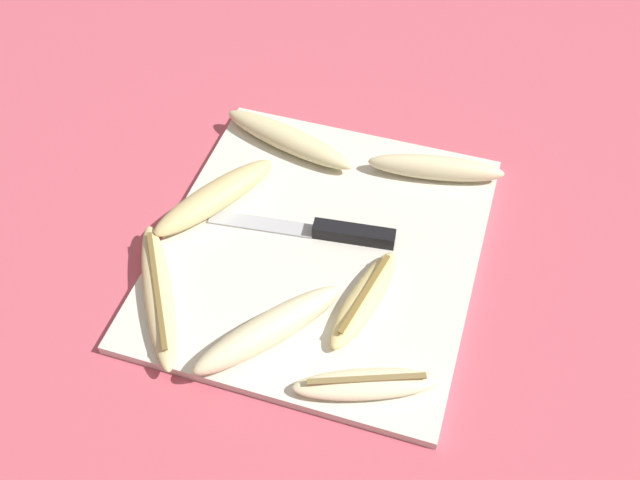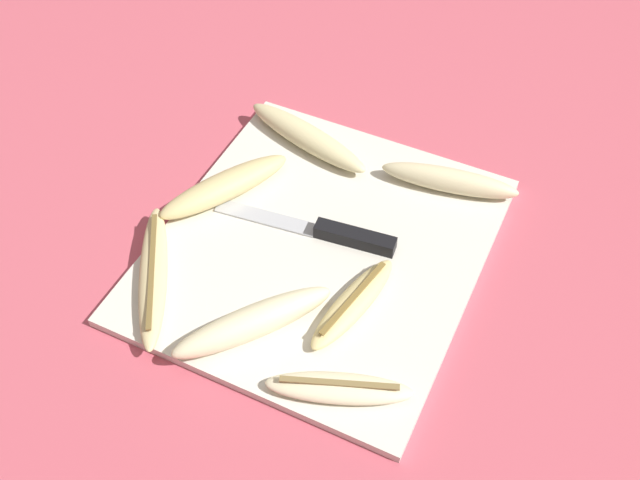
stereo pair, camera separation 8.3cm
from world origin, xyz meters
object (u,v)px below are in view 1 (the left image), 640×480
(knife, at_px, (336,232))
(banana_spotted_left, at_px, (215,197))
(banana_mellow_near, at_px, (158,294))
(banana_golden_short, at_px, (364,299))
(banana_bright_far, at_px, (366,384))
(banana_cream_curved, at_px, (436,168))
(banana_soft_right, at_px, (289,139))
(banana_pale_long, at_px, (270,329))

(knife, height_order, banana_spotted_left, banana_spotted_left)
(banana_mellow_near, distance_m, banana_golden_short, 0.23)
(banana_spotted_left, height_order, banana_bright_far, banana_spotted_left)
(banana_cream_curved, bearing_deg, banana_soft_right, 91.29)
(banana_bright_far, bearing_deg, banana_soft_right, 31.19)
(banana_soft_right, relative_size, banana_spotted_left, 1.13)
(knife, distance_m, banana_pale_long, 0.17)
(banana_spotted_left, xyz_separation_m, banana_bright_far, (-0.20, -0.25, -0.01))
(banana_mellow_near, bearing_deg, banana_soft_right, -11.78)
(banana_cream_curved, distance_m, banana_golden_short, 0.23)
(banana_golden_short, bearing_deg, banana_mellow_near, 105.65)
(banana_pale_long, bearing_deg, banana_golden_short, -49.03)
(banana_cream_curved, bearing_deg, banana_mellow_near, 137.95)
(banana_cream_curved, xyz_separation_m, banana_bright_far, (-0.33, 0.00, -0.01))
(banana_mellow_near, relative_size, banana_spotted_left, 1.09)
(banana_soft_right, distance_m, banana_bright_far, 0.38)
(knife, relative_size, banana_spotted_left, 1.29)
(banana_pale_long, relative_size, banana_golden_short, 1.11)
(knife, xyz_separation_m, banana_golden_short, (-0.09, -0.06, 0.00))
(knife, relative_size, banana_cream_curved, 1.30)
(banana_mellow_near, height_order, banana_spotted_left, banana_spotted_left)
(banana_pale_long, distance_m, banana_mellow_near, 0.14)
(knife, height_order, banana_bright_far, banana_bright_far)
(banana_cream_curved, distance_m, banana_mellow_near, 0.39)
(banana_pale_long, distance_m, banana_spotted_left, 0.21)
(knife, bearing_deg, banana_pale_long, 164.62)
(knife, bearing_deg, banana_spotted_left, 82.47)
(banana_cream_curved, relative_size, banana_mellow_near, 0.92)
(banana_soft_right, relative_size, banana_golden_short, 1.31)
(banana_golden_short, distance_m, banana_bright_far, 0.11)
(banana_golden_short, bearing_deg, banana_spotted_left, 67.36)
(banana_soft_right, bearing_deg, banana_golden_short, -143.04)
(banana_mellow_near, xyz_separation_m, banana_bright_far, (-0.04, -0.26, -0.00))
(knife, distance_m, banana_golden_short, 0.11)
(banana_soft_right, bearing_deg, knife, -141.39)
(banana_bright_far, bearing_deg, knife, 25.26)
(knife, distance_m, banana_bright_far, 0.21)
(banana_pale_long, height_order, banana_golden_short, banana_pale_long)
(banana_bright_far, bearing_deg, banana_pale_long, 76.05)
(banana_pale_long, distance_m, banana_golden_short, 0.11)
(banana_soft_right, bearing_deg, banana_mellow_near, 168.22)
(banana_spotted_left, bearing_deg, knife, -91.27)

